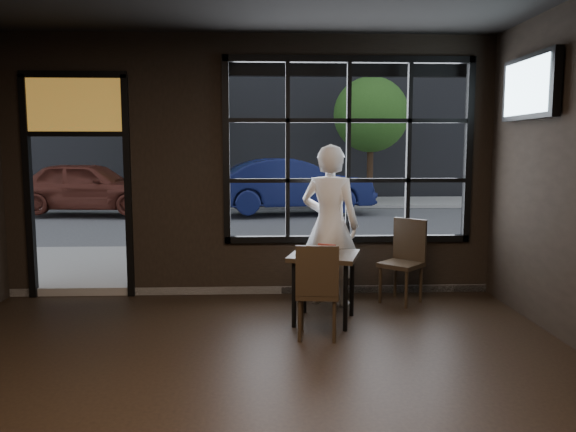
{
  "coord_description": "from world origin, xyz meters",
  "views": [
    {
      "loc": [
        0.16,
        -3.42,
        1.83
      ],
      "look_at": [
        0.4,
        2.2,
        1.15
      ],
      "focal_mm": 35.0,
      "sensor_mm": 36.0,
      "label": 1
    }
  ],
  "objects_px": {
    "cafe_table": "(324,287)",
    "chair_near": "(318,290)",
    "man": "(330,225)",
    "navy_car": "(292,185)"
  },
  "relations": [
    {
      "from": "cafe_table",
      "to": "chair_near",
      "type": "relative_size",
      "value": 0.79
    },
    {
      "from": "chair_near",
      "to": "cafe_table",
      "type": "bearing_deg",
      "value": -96.05
    },
    {
      "from": "cafe_table",
      "to": "man",
      "type": "bearing_deg",
      "value": 94.33
    },
    {
      "from": "cafe_table",
      "to": "navy_car",
      "type": "distance_m",
      "value": 9.61
    },
    {
      "from": "cafe_table",
      "to": "man",
      "type": "relative_size",
      "value": 0.39
    },
    {
      "from": "navy_car",
      "to": "chair_near",
      "type": "bearing_deg",
      "value": 168.24
    },
    {
      "from": "chair_near",
      "to": "navy_car",
      "type": "xyz_separation_m",
      "value": [
        0.24,
        10.09,
        0.36
      ]
    },
    {
      "from": "man",
      "to": "cafe_table",
      "type": "bearing_deg",
      "value": 101.7
    },
    {
      "from": "cafe_table",
      "to": "navy_car",
      "type": "height_order",
      "value": "navy_car"
    },
    {
      "from": "man",
      "to": "navy_car",
      "type": "height_order",
      "value": "man"
    }
  ]
}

